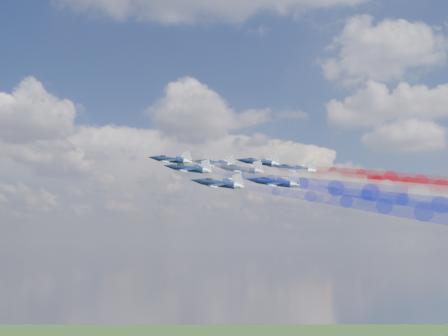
# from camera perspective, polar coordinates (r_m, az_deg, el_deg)

# --- Properties ---
(jet_lead) EXTENTS (15.99, 13.81, 8.53)m
(jet_lead) POSITION_cam_1_polar(r_m,az_deg,el_deg) (144.98, -5.57, 0.85)
(jet_lead) COLOR black
(trail_lead) EXTENTS (44.92, 14.07, 12.83)m
(trail_lead) POSITION_cam_1_polar(r_m,az_deg,el_deg) (134.56, 5.22, -0.47)
(trail_lead) COLOR white
(jet_inner_left) EXTENTS (15.99, 13.81, 8.53)m
(jet_inner_left) POSITION_cam_1_polar(r_m,az_deg,el_deg) (132.50, -3.69, -0.08)
(jet_inner_left) COLOR black
(trail_inner_left) EXTENTS (44.92, 14.07, 12.83)m
(trail_inner_left) POSITION_cam_1_polar(r_m,az_deg,el_deg) (123.27, 8.28, -1.60)
(trail_inner_left) COLOR #1A28E1
(jet_inner_right) EXTENTS (15.99, 13.81, 8.53)m
(jet_inner_right) POSITION_cam_1_polar(r_m,az_deg,el_deg) (149.06, -0.95, 0.46)
(jet_inner_right) COLOR black
(trail_inner_right) EXTENTS (44.92, 14.07, 12.83)m
(trail_inner_right) POSITION_cam_1_polar(r_m,az_deg,el_deg) (140.79, 9.74, -0.84)
(trail_inner_right) COLOR red
(jet_outer_left) EXTENTS (15.99, 13.81, 8.53)m
(jet_outer_left) POSITION_cam_1_polar(r_m,az_deg,el_deg) (121.03, -0.57, -1.66)
(jet_outer_left) COLOR black
(trail_outer_left) EXTENTS (44.92, 14.07, 12.83)m
(trail_outer_left) POSITION_cam_1_polar(r_m,az_deg,el_deg) (113.69, 12.77, -3.42)
(trail_outer_left) COLOR #1A28E1
(jet_center_third) EXTENTS (15.99, 13.81, 8.53)m
(jet_center_third) POSITION_cam_1_polar(r_m,az_deg,el_deg) (137.78, 1.79, -0.14)
(jet_center_third) COLOR black
(trail_center_third) EXTENTS (44.92, 14.07, 12.83)m
(trail_center_third) POSITION_cam_1_polar(r_m,az_deg,el_deg) (131.09, 13.50, -1.58)
(trail_center_third) COLOR white
(jet_outer_right) EXTENTS (15.99, 13.81, 8.53)m
(jet_outer_right) POSITION_cam_1_polar(r_m,az_deg,el_deg) (153.37, 3.71, 0.61)
(jet_outer_right) COLOR black
(trail_outer_right) EXTENTS (44.92, 14.07, 12.83)m
(trail_outer_right) POSITION_cam_1_polar(r_m,az_deg,el_deg) (147.28, 14.23, -0.64)
(trail_outer_right) COLOR red
(jet_rear_left) EXTENTS (15.99, 13.81, 8.53)m
(jet_rear_left) POSITION_cam_1_polar(r_m,az_deg,el_deg) (125.59, 5.32, -1.54)
(jet_rear_left) COLOR black
(trail_rear_left) EXTENTS (44.92, 14.07, 12.83)m
(trail_rear_left) POSITION_cam_1_polar(r_m,az_deg,el_deg) (121.00, 18.30, -3.15)
(trail_rear_left) COLOR #1A28E1
(jet_rear_right) EXTENTS (15.99, 13.81, 8.53)m
(jet_rear_right) POSITION_cam_1_polar(r_m,az_deg,el_deg) (142.28, 7.35, -0.12)
(jet_rear_right) COLOR black
(trail_rear_right) EXTENTS (44.92, 14.07, 12.83)m
(trail_rear_right) POSITION_cam_1_polar(r_m,az_deg,el_deg) (138.23, 18.78, -1.48)
(trail_rear_right) COLOR red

